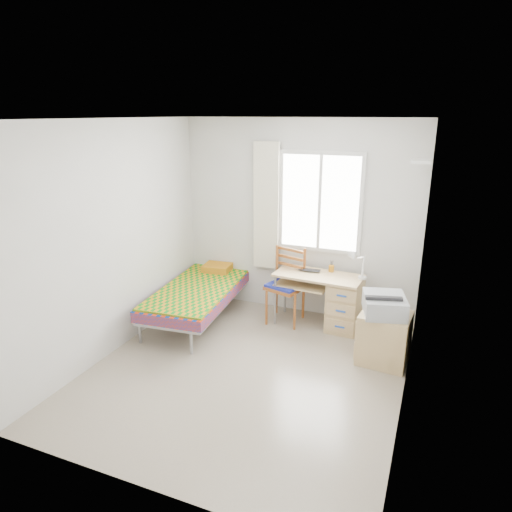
{
  "coord_description": "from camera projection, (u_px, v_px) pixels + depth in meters",
  "views": [
    {
      "loc": [
        1.72,
        -3.94,
        2.65
      ],
      "look_at": [
        -0.11,
        0.55,
        1.12
      ],
      "focal_mm": 32.0,
      "sensor_mm": 36.0,
      "label": 1
    }
  ],
  "objects": [
    {
      "name": "floor",
      "position": [
        246.0,
        371.0,
        4.9
      ],
      "size": [
        3.5,
        3.5,
        0.0
      ],
      "primitive_type": "plane",
      "color": "#BCAD93",
      "rests_on": "ground"
    },
    {
      "name": "ceiling",
      "position": [
        244.0,
        119.0,
        4.12
      ],
      "size": [
        3.5,
        3.5,
        0.0
      ],
      "primitive_type": "plane",
      "rotation": [
        3.14,
        0.0,
        0.0
      ],
      "color": "white",
      "rests_on": "wall_back"
    },
    {
      "name": "wall_back",
      "position": [
        298.0,
        219.0,
        6.05
      ],
      "size": [
        3.2,
        0.0,
        3.2
      ],
      "primitive_type": "plane",
      "rotation": [
        1.57,
        0.0,
        0.0
      ],
      "color": "silver",
      "rests_on": "ground"
    },
    {
      "name": "wall_left",
      "position": [
        114.0,
        240.0,
        5.08
      ],
      "size": [
        0.0,
        3.5,
        3.5
      ],
      "primitive_type": "plane",
      "rotation": [
        1.57,
        0.0,
        1.57
      ],
      "color": "silver",
      "rests_on": "ground"
    },
    {
      "name": "wall_right",
      "position": [
        415.0,
        277.0,
        3.93
      ],
      "size": [
        0.0,
        3.5,
        3.5
      ],
      "primitive_type": "plane",
      "rotation": [
        1.57,
        0.0,
        -1.57
      ],
      "color": "silver",
      "rests_on": "ground"
    },
    {
      "name": "window",
      "position": [
        320.0,
        203.0,
        5.85
      ],
      "size": [
        1.1,
        0.04,
        1.3
      ],
      "color": "white",
      "rests_on": "wall_back"
    },
    {
      "name": "curtain",
      "position": [
        266.0,
        207.0,
        6.1
      ],
      "size": [
        0.35,
        0.05,
        1.7
      ],
      "primitive_type": "cube",
      "color": "white",
      "rests_on": "wall_back"
    },
    {
      "name": "floating_shelf",
      "position": [
        421.0,
        161.0,
        4.95
      ],
      "size": [
        0.2,
        0.32,
        0.03
      ],
      "primitive_type": "cube",
      "color": "white",
      "rests_on": "wall_right"
    },
    {
      "name": "bed",
      "position": [
        201.0,
        290.0,
        6.06
      ],
      "size": [
        1.05,
        1.97,
        0.82
      ],
      "rotation": [
        0.0,
        0.0,
        0.09
      ],
      "color": "#9A9CA2",
      "rests_on": "floor"
    },
    {
      "name": "desk",
      "position": [
        339.0,
        301.0,
        5.78
      ],
      "size": [
        1.13,
        0.57,
        0.69
      ],
      "rotation": [
        0.0,
        0.0,
        -0.06
      ],
      "color": "tan",
      "rests_on": "floor"
    },
    {
      "name": "chair",
      "position": [
        287.0,
        281.0,
        5.96
      ],
      "size": [
        0.53,
        0.53,
        0.99
      ],
      "rotation": [
        0.0,
        0.0,
        -0.29
      ],
      "color": "brown",
      "rests_on": "floor"
    },
    {
      "name": "cabinet",
      "position": [
        384.0,
        338.0,
        5.01
      ],
      "size": [
        0.57,
        0.51,
        0.57
      ],
      "rotation": [
        0.0,
        0.0,
        -0.09
      ],
      "color": "tan",
      "rests_on": "floor"
    },
    {
      "name": "printer",
      "position": [
        384.0,
        304.0,
        4.9
      ],
      "size": [
        0.54,
        0.59,
        0.21
      ],
      "rotation": [
        0.0,
        0.0,
        0.25
      ],
      "color": "#ADB1B6",
      "rests_on": "cabinet"
    },
    {
      "name": "laptop",
      "position": [
        309.0,
        271.0,
        5.88
      ],
      "size": [
        0.28,
        0.19,
        0.02
      ],
      "primitive_type": "imported",
      "rotation": [
        0.0,
        0.0,
        0.04
      ],
      "color": "black",
      "rests_on": "desk"
    },
    {
      "name": "pen_cup",
      "position": [
        331.0,
        269.0,
        5.89
      ],
      "size": [
        0.07,
        0.07,
        0.09
      ],
      "primitive_type": "cylinder",
      "rotation": [
        0.0,
        0.0,
        0.03
      ],
      "color": "orange",
      "rests_on": "desk"
    },
    {
      "name": "task_lamp",
      "position": [
        357.0,
        262.0,
        5.49
      ],
      "size": [
        0.22,
        0.31,
        0.39
      ],
      "rotation": [
        0.0,
        0.0,
        -0.21
      ],
      "color": "white",
      "rests_on": "desk"
    },
    {
      "name": "book",
      "position": [
        305.0,
        279.0,
        5.91
      ],
      "size": [
        0.16,
        0.2,
        0.01
      ],
      "primitive_type": "imported",
      "rotation": [
        0.0,
        0.0,
        0.1
      ],
      "color": "gray",
      "rests_on": "desk"
    }
  ]
}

